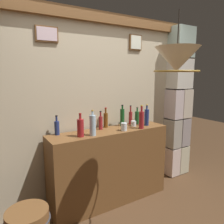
{
  "coord_description": "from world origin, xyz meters",
  "views": [
    {
      "loc": [
        -1.43,
        -1.55,
        1.74
      ],
      "look_at": [
        0.0,
        0.76,
        1.26
      ],
      "focal_mm": 34.76,
      "sensor_mm": 36.0,
      "label": 1
    }
  ],
  "objects_px": {
    "liquor_bottle_gin": "(137,117)",
    "liquor_bottle_bourbon": "(57,127)",
    "liquor_bottle_whiskey": "(147,117)",
    "pendant_lamp": "(177,60)",
    "liquor_bottle_vodka": "(131,117)",
    "liquor_bottle_port": "(80,128)",
    "liquor_bottle_vermouth": "(122,117)",
    "liquor_bottle_brandy": "(141,119)",
    "liquor_bottle_mezcal": "(101,122)",
    "glass_tumbler_rocks": "(133,124)",
    "liquor_bottle_scotch": "(93,125)",
    "liquor_bottle_tequila": "(106,120)",
    "glass_tumbler_highball": "(124,127)"
  },
  "relations": [
    {
      "from": "liquor_bottle_gin",
      "to": "liquor_bottle_bourbon",
      "type": "xyz_separation_m",
      "value": [
        -1.2,
        0.04,
        -0.0
      ]
    },
    {
      "from": "liquor_bottle_bourbon",
      "to": "liquor_bottle_mezcal",
      "type": "bearing_deg",
      "value": -4.53
    },
    {
      "from": "glass_tumbler_highball",
      "to": "liquor_bottle_scotch",
      "type": "bearing_deg",
      "value": 178.18
    },
    {
      "from": "liquor_bottle_tequila",
      "to": "liquor_bottle_port",
      "type": "bearing_deg",
      "value": -153.8
    },
    {
      "from": "glass_tumbler_rocks",
      "to": "liquor_bottle_mezcal",
      "type": "bearing_deg",
      "value": 169.71
    },
    {
      "from": "liquor_bottle_brandy",
      "to": "liquor_bottle_mezcal",
      "type": "bearing_deg",
      "value": 152.74
    },
    {
      "from": "liquor_bottle_vodka",
      "to": "pendant_lamp",
      "type": "height_order",
      "value": "pendant_lamp"
    },
    {
      "from": "liquor_bottle_gin",
      "to": "liquor_bottle_whiskey",
      "type": "bearing_deg",
      "value": -73.31
    },
    {
      "from": "liquor_bottle_gin",
      "to": "liquor_bottle_brandy",
      "type": "relative_size",
      "value": 0.78
    },
    {
      "from": "liquor_bottle_mezcal",
      "to": "liquor_bottle_port",
      "type": "xyz_separation_m",
      "value": [
        -0.37,
        -0.18,
        0.01
      ]
    },
    {
      "from": "liquor_bottle_whiskey",
      "to": "pendant_lamp",
      "type": "bearing_deg",
      "value": -116.0
    },
    {
      "from": "liquor_bottle_mezcal",
      "to": "glass_tumbler_rocks",
      "type": "xyz_separation_m",
      "value": [
        0.48,
        -0.09,
        -0.06
      ]
    },
    {
      "from": "liquor_bottle_gin",
      "to": "liquor_bottle_vermouth",
      "type": "relative_size",
      "value": 0.81
    },
    {
      "from": "liquor_bottle_port",
      "to": "liquor_bottle_vermouth",
      "type": "relative_size",
      "value": 0.93
    },
    {
      "from": "liquor_bottle_bourbon",
      "to": "glass_tumbler_highball",
      "type": "height_order",
      "value": "liquor_bottle_bourbon"
    },
    {
      "from": "glass_tumbler_rocks",
      "to": "glass_tumbler_highball",
      "type": "bearing_deg",
      "value": -152.7
    },
    {
      "from": "liquor_bottle_vermouth",
      "to": "liquor_bottle_gin",
      "type": "bearing_deg",
      "value": 0.14
    },
    {
      "from": "liquor_bottle_scotch",
      "to": "liquor_bottle_port",
      "type": "bearing_deg",
      "value": 167.98
    },
    {
      "from": "liquor_bottle_bourbon",
      "to": "glass_tumbler_highball",
      "type": "bearing_deg",
      "value": -18.35
    },
    {
      "from": "liquor_bottle_gin",
      "to": "pendant_lamp",
      "type": "distance_m",
      "value": 1.36
    },
    {
      "from": "liquor_bottle_vodka",
      "to": "liquor_bottle_brandy",
      "type": "distance_m",
      "value": 0.27
    },
    {
      "from": "liquor_bottle_vodka",
      "to": "glass_tumbler_rocks",
      "type": "xyz_separation_m",
      "value": [
        -0.03,
        -0.11,
        -0.07
      ]
    },
    {
      "from": "liquor_bottle_gin",
      "to": "glass_tumbler_highball",
      "type": "xyz_separation_m",
      "value": [
        -0.4,
        -0.23,
        -0.04
      ]
    },
    {
      "from": "liquor_bottle_whiskey",
      "to": "liquor_bottle_port",
      "type": "relative_size",
      "value": 1.07
    },
    {
      "from": "liquor_bottle_gin",
      "to": "liquor_bottle_brandy",
      "type": "bearing_deg",
      "value": -116.98
    },
    {
      "from": "liquor_bottle_mezcal",
      "to": "liquor_bottle_bourbon",
      "type": "relative_size",
      "value": 1.03
    },
    {
      "from": "liquor_bottle_port",
      "to": "liquor_bottle_gin",
      "type": "bearing_deg",
      "value": 10.63
    },
    {
      "from": "glass_tumbler_highball",
      "to": "liquor_bottle_port",
      "type": "bearing_deg",
      "value": 175.64
    },
    {
      "from": "liquor_bottle_whiskey",
      "to": "liquor_bottle_gin",
      "type": "distance_m",
      "value": 0.17
    },
    {
      "from": "liquor_bottle_whiskey",
      "to": "liquor_bottle_vermouth",
      "type": "bearing_deg",
      "value": 153.36
    },
    {
      "from": "liquor_bottle_mezcal",
      "to": "glass_tumbler_rocks",
      "type": "relative_size",
      "value": 3.3
    },
    {
      "from": "liquor_bottle_whiskey",
      "to": "liquor_bottle_brandy",
      "type": "bearing_deg",
      "value": -150.19
    },
    {
      "from": "liquor_bottle_port",
      "to": "liquor_bottle_vermouth",
      "type": "xyz_separation_m",
      "value": [
        0.72,
        0.18,
        0.02
      ]
    },
    {
      "from": "liquor_bottle_gin",
      "to": "liquor_bottle_port",
      "type": "bearing_deg",
      "value": -169.37
    },
    {
      "from": "liquor_bottle_brandy",
      "to": "liquor_bottle_bourbon",
      "type": "height_order",
      "value": "liquor_bottle_brandy"
    },
    {
      "from": "liquor_bottle_vodka",
      "to": "glass_tumbler_highball",
      "type": "relative_size",
      "value": 2.72
    },
    {
      "from": "liquor_bottle_mezcal",
      "to": "liquor_bottle_brandy",
      "type": "xyz_separation_m",
      "value": [
        0.49,
        -0.25,
        0.03
      ]
    },
    {
      "from": "liquor_bottle_gin",
      "to": "liquor_bottle_bourbon",
      "type": "height_order",
      "value": "liquor_bottle_gin"
    },
    {
      "from": "liquor_bottle_brandy",
      "to": "liquor_bottle_tequila",
      "type": "height_order",
      "value": "liquor_bottle_brandy"
    },
    {
      "from": "liquor_bottle_port",
      "to": "liquor_bottle_bourbon",
      "type": "height_order",
      "value": "liquor_bottle_port"
    },
    {
      "from": "liquor_bottle_scotch",
      "to": "glass_tumbler_rocks",
      "type": "bearing_deg",
      "value": 9.58
    },
    {
      "from": "liquor_bottle_gin",
      "to": "liquor_bottle_scotch",
      "type": "relative_size",
      "value": 0.8
    },
    {
      "from": "liquor_bottle_bourbon",
      "to": "glass_tumbler_highball",
      "type": "relative_size",
      "value": 2.35
    },
    {
      "from": "liquor_bottle_mezcal",
      "to": "liquor_bottle_bourbon",
      "type": "bearing_deg",
      "value": 175.47
    },
    {
      "from": "liquor_bottle_port",
      "to": "liquor_bottle_scotch",
      "type": "xyz_separation_m",
      "value": [
        0.14,
        -0.03,
        0.02
      ]
    },
    {
      "from": "liquor_bottle_tequila",
      "to": "liquor_bottle_scotch",
      "type": "bearing_deg",
      "value": -141.45
    },
    {
      "from": "liquor_bottle_vermouth",
      "to": "glass_tumbler_rocks",
      "type": "xyz_separation_m",
      "value": [
        0.13,
        -0.1,
        -0.09
      ]
    },
    {
      "from": "liquor_bottle_bourbon",
      "to": "glass_tumbler_rocks",
      "type": "height_order",
      "value": "liquor_bottle_bourbon"
    },
    {
      "from": "pendant_lamp",
      "to": "liquor_bottle_port",
      "type": "bearing_deg",
      "value": 124.41
    },
    {
      "from": "liquor_bottle_mezcal",
      "to": "glass_tumbler_rocks",
      "type": "distance_m",
      "value": 0.49
    }
  ]
}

